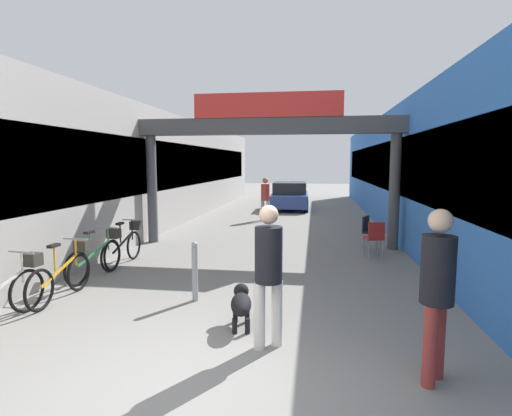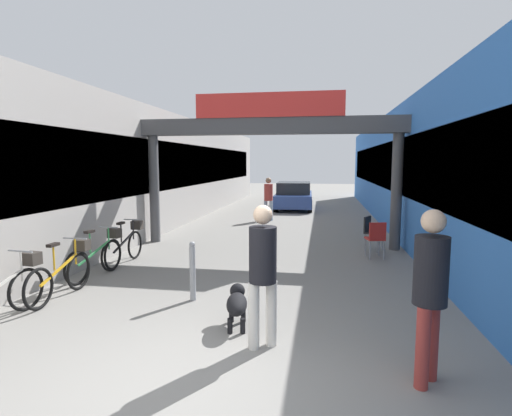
% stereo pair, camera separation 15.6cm
% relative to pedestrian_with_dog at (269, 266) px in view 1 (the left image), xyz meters
% --- Properties ---
extents(ground_plane, '(80.00, 80.00, 0.00)m').
position_rel_pedestrian_with_dog_xyz_m(ground_plane, '(-0.73, -1.06, -1.03)').
color(ground_plane, gray).
extents(storefront_left, '(3.00, 26.00, 3.98)m').
position_rel_pedestrian_with_dog_xyz_m(storefront_left, '(-5.82, 9.94, 0.96)').
color(storefront_left, '#9E9993').
rests_on(storefront_left, ground_plane).
extents(storefront_right, '(3.00, 26.00, 3.98)m').
position_rel_pedestrian_with_dog_xyz_m(storefront_right, '(4.36, 9.94, 0.96)').
color(storefront_right, blue).
rests_on(storefront_right, ground_plane).
extents(arcade_sign_gateway, '(7.40, 0.47, 4.13)m').
position_rel_pedestrian_with_dog_xyz_m(arcade_sign_gateway, '(-0.73, 6.10, 1.91)').
color(arcade_sign_gateway, '#4C4C4F').
rests_on(arcade_sign_gateway, ground_plane).
extents(pedestrian_with_dog, '(0.47, 0.47, 1.79)m').
position_rel_pedestrian_with_dog_xyz_m(pedestrian_with_dog, '(0.00, 0.00, 0.00)').
color(pedestrian_with_dog, silver).
rests_on(pedestrian_with_dog, ground_plane).
extents(pedestrian_companion, '(0.47, 0.47, 1.84)m').
position_rel_pedestrian_with_dog_xyz_m(pedestrian_companion, '(1.81, -0.55, 0.03)').
color(pedestrian_companion, '#99332D').
rests_on(pedestrian_companion, ground_plane).
extents(pedestrian_carrying_crate, '(0.43, 0.43, 1.70)m').
position_rel_pedestrian_with_dog_xyz_m(pedestrian_carrying_crate, '(-1.39, 10.88, -0.06)').
color(pedestrian_carrying_crate, '#8C9EB2').
rests_on(pedestrian_carrying_crate, ground_plane).
extents(dog_on_leash, '(0.40, 0.77, 0.54)m').
position_rel_pedestrian_with_dog_xyz_m(dog_on_leash, '(-0.45, 0.58, -0.69)').
color(dog_on_leash, black).
rests_on(dog_on_leash, ground_plane).
extents(bicycle_silver_nearest, '(0.46, 1.68, 0.98)m').
position_rel_pedestrian_with_dog_xyz_m(bicycle_silver_nearest, '(-3.86, 0.22, -0.60)').
color(bicycle_silver_nearest, black).
rests_on(bicycle_silver_nearest, ground_plane).
extents(bicycle_orange_second, '(0.46, 1.69, 0.98)m').
position_rel_pedestrian_with_dog_xyz_m(bicycle_orange_second, '(-3.63, 1.30, -0.60)').
color(bicycle_orange_second, black).
rests_on(bicycle_orange_second, ground_plane).
extents(bicycle_green_third, '(0.46, 1.68, 0.98)m').
position_rel_pedestrian_with_dog_xyz_m(bicycle_green_third, '(-3.74, 2.54, -0.60)').
color(bicycle_green_third, black).
rests_on(bicycle_green_third, ground_plane).
extents(bicycle_black_farthest, '(0.46, 1.69, 0.98)m').
position_rel_pedestrian_with_dog_xyz_m(bicycle_black_farthest, '(-3.70, 3.66, -0.60)').
color(bicycle_black_farthest, black).
rests_on(bicycle_black_farthest, ground_plane).
extents(bollard_post_metal, '(0.10, 0.10, 1.00)m').
position_rel_pedestrian_with_dog_xyz_m(bollard_post_metal, '(-1.40, 1.49, -0.52)').
color(bollard_post_metal, gray).
rests_on(bollard_post_metal, ground_plane).
extents(cafe_chair_red_nearer, '(0.48, 0.48, 0.89)m').
position_rel_pedestrian_with_dog_xyz_m(cafe_chair_red_nearer, '(1.99, 5.00, -0.49)').
color(cafe_chair_red_nearer, gray).
rests_on(cafe_chair_red_nearer, ground_plane).
extents(cafe_chair_black_farther, '(0.54, 0.54, 0.89)m').
position_rel_pedestrian_with_dog_xyz_m(cafe_chair_black_farther, '(1.98, 5.94, -0.49)').
color(cafe_chair_black_farther, gray).
rests_on(cafe_chair_black_farther, ground_plane).
extents(parked_car_blue, '(1.91, 4.06, 1.33)m').
position_rel_pedestrian_with_dog_xyz_m(parked_car_blue, '(-0.68, 15.06, -0.39)').
color(parked_car_blue, '#2D478C').
rests_on(parked_car_blue, ground_plane).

